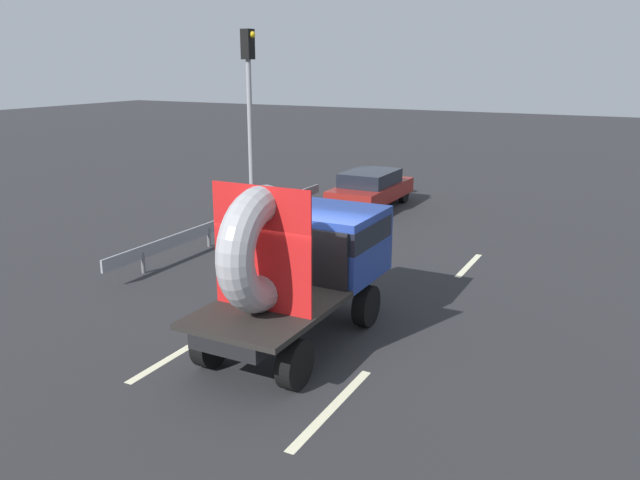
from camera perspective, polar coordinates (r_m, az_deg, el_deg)
ground_plane at (r=12.37m, az=-2.35°, el=-8.99°), size 120.00×120.00×0.00m
flatbed_truck at (r=12.06m, az=-1.27°, el=-1.50°), size 2.02×4.70×3.23m
distant_sedan at (r=23.36m, az=4.58°, el=4.69°), size 1.79×4.18×1.36m
traffic_light at (r=20.53m, az=-6.35°, el=12.29°), size 0.42×0.36×6.15m
guardrail at (r=19.65m, az=-7.59°, el=1.88°), size 0.10×10.89×0.71m
lane_dash_left_near at (r=11.99m, az=-13.26°, el=-10.24°), size 0.16×2.18×0.01m
lane_dash_left_far at (r=17.66m, az=2.06°, el=-1.32°), size 0.16×2.46×0.01m
lane_dash_right_near at (r=10.16m, az=1.10°, el=-14.83°), size 0.16×2.67×0.01m
lane_dash_right_far at (r=17.18m, az=13.24°, el=-2.22°), size 0.16×2.18×0.01m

